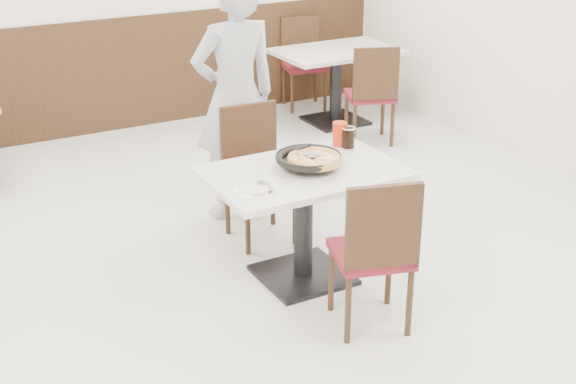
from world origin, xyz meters
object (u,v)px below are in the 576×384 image
chair_near (371,250)px  diner_person (235,97)px  red_cup (340,134)px  bg_table_right (336,86)px  pizza_pan (308,162)px  main_table (303,225)px  cola_glass (348,138)px  bg_chair_right_far (304,64)px  chair_far (260,177)px  bg_chair_right_near (370,93)px  side_plate (255,188)px  pizza (314,161)px

chair_near → diner_person: diner_person is taller
red_cup → diner_person: bearing=113.2°
bg_table_right → pizza_pan: bearing=-125.3°
main_table → red_cup: 0.69m
pizza_pan → main_table: bearing=-160.6°
chair_near → cola_glass: (0.40, 0.87, 0.34)m
main_table → bg_chair_right_far: bg_chair_right_far is taller
red_cup → bg_table_right: 2.85m
chair_near → chair_far: size_ratio=1.00×
bg_chair_right_far → bg_chair_right_near: bearing=104.1°
chair_near → cola_glass: 1.02m
bg_table_right → bg_chair_right_near: (-0.04, -0.66, 0.10)m
diner_person → bg_table_right: (1.85, 1.54, -0.54)m
chair_near → cola_glass: bearing=82.2°
chair_near → red_cup: bearing=85.1°
chair_far → diner_person: (0.05, 0.49, 0.44)m
side_plate → cola_glass: cola_glass is taller
pizza_pan → pizza: size_ratio=1.09×
cola_glass → bg_table_right: cola_glass is taller
pizza_pan → bg_table_right: 3.28m
chair_near → bg_chair_right_far: (1.83, 3.92, 0.00)m
chair_far → pizza: chair_far is taller
pizza → diner_person: diner_person is taller
chair_far → diner_person: diner_person is taller
chair_far → red_cup: size_ratio=5.94×
main_table → chair_far: size_ratio=1.26×
chair_near → bg_chair_right_far: 4.32m
red_cup → side_plate: bearing=-154.0°
chair_near → diner_person: 1.83m
chair_near → bg_chair_right_far: size_ratio=1.00×
chair_near → pizza: 0.71m
pizza_pan → chair_far: bearing=91.8°
red_cup → bg_chair_right_near: bg_chair_right_near is taller
pizza → side_plate: (-0.46, -0.11, -0.05)m
bg_chair_right_far → red_cup: bearing=78.8°
cola_glass → red_cup: 0.07m
side_plate → red_cup: red_cup is taller
side_plate → red_cup: (0.84, 0.41, 0.07)m
pizza → red_cup: bearing=38.8°
chair_near → main_table: bearing=112.3°
main_table → cola_glass: bearing=24.8°
pizza_pan → bg_chair_right_near: size_ratio=0.38×
pizza_pan → bg_chair_right_near: (1.84, 1.99, -0.32)m
main_table → bg_chair_right_near: size_ratio=1.26×
pizza → bg_chair_right_far: bg_chair_right_far is taller
side_plate → bg_chair_right_near: size_ratio=0.19×
red_cup → main_table: bearing=-147.6°
pizza → bg_chair_right_far: 3.78m
chair_near → pizza: bearing=107.4°
chair_far → bg_chair_right_far: bearing=-123.1°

